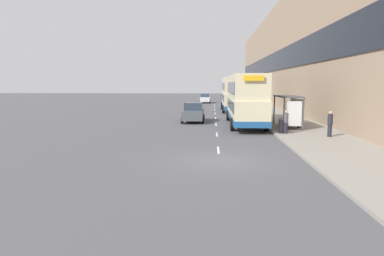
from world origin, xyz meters
name	(u,v)px	position (x,y,z in m)	size (l,w,h in m)	color
ground_plane	(219,161)	(0.00, 0.00, 0.00)	(220.00, 220.00, 0.00)	#515156
pavement	(256,106)	(6.50, 38.50, 0.07)	(5.00, 93.00, 0.14)	gray
terrace_facade	(283,57)	(10.49, 38.50, 7.60)	(3.10, 93.00, 15.22)	#9E846B
lane_mark_0	(218,150)	(0.00, 2.61, 0.01)	(0.12, 2.00, 0.01)	silver
lane_mark_1	(217,134)	(0.00, 8.35, 0.01)	(0.12, 2.00, 0.01)	silver
lane_mark_2	(216,125)	(0.00, 14.10, 0.01)	(0.12, 2.00, 0.01)	silver
lane_mark_3	(216,118)	(0.00, 19.84, 0.01)	(0.12, 2.00, 0.01)	silver
lane_mark_4	(215,113)	(0.00, 25.58, 0.01)	(0.12, 2.00, 0.01)	silver
lane_mark_5	(215,110)	(0.00, 31.32, 0.01)	(0.12, 2.00, 0.01)	silver
lane_mark_6	(215,107)	(0.00, 37.07, 0.01)	(0.12, 2.00, 0.01)	silver
lane_mark_7	(214,105)	(0.00, 42.81, 0.01)	(0.12, 2.00, 0.01)	silver
bus_shelter	(291,106)	(5.77, 11.28, 1.88)	(1.60, 4.20, 2.48)	#4C4C51
double_decker_bus_near	(245,99)	(2.47, 13.79, 2.29)	(2.85, 11.41, 4.30)	beige
double_decker_bus_ahead	(233,94)	(2.29, 29.13, 2.28)	(2.85, 10.58, 4.30)	beige
car_0	(205,98)	(-1.70, 48.05, 0.86)	(1.96, 4.54, 1.74)	silver
car_1	(193,112)	(-2.12, 16.32, 0.89)	(2.05, 4.55, 1.81)	#4C5156
car_2	(229,96)	(3.18, 59.33, 0.84)	(1.91, 4.57, 1.69)	maroon
pedestrian_at_shelter	(330,124)	(7.30, 6.86, 1.00)	(0.33, 0.33, 1.67)	#23232D
pedestrian_1	(297,113)	(7.25, 15.52, 0.99)	(0.33, 0.33, 1.67)	#23232D
pedestrian_2	(299,116)	(6.45, 11.33, 1.09)	(0.37, 0.37, 1.86)	#23232D
pedestrian_3	(286,122)	(4.75, 8.16, 0.96)	(0.32, 0.32, 1.60)	#23232D
litter_bin	(282,126)	(4.55, 8.35, 0.67)	(0.55, 0.55, 1.05)	black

